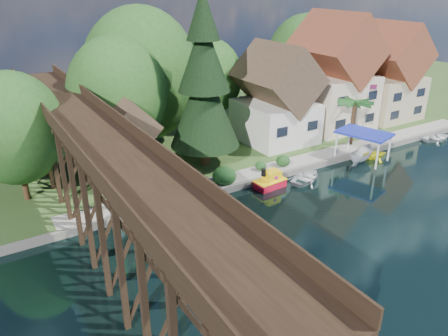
% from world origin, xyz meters
% --- Properties ---
extents(ground, '(140.00, 140.00, 0.00)m').
position_xyz_m(ground, '(0.00, 0.00, 0.00)').
color(ground, black).
rests_on(ground, ground).
extents(bank, '(140.00, 52.00, 0.50)m').
position_xyz_m(bank, '(0.00, 34.00, 0.25)').
color(bank, '#345321').
rests_on(bank, ground).
extents(seawall, '(60.00, 0.40, 0.62)m').
position_xyz_m(seawall, '(4.00, 8.00, 0.31)').
color(seawall, slate).
rests_on(seawall, ground).
extents(promenade, '(50.00, 2.60, 0.06)m').
position_xyz_m(promenade, '(6.00, 9.30, 0.53)').
color(promenade, gray).
rests_on(promenade, bank).
extents(trestle_bridge, '(4.12, 44.18, 9.30)m').
position_xyz_m(trestle_bridge, '(-16.00, 5.17, 5.35)').
color(trestle_bridge, black).
rests_on(trestle_bridge, ground).
extents(house_left, '(7.64, 8.64, 11.02)m').
position_xyz_m(house_left, '(7.00, 16.00, 5.14)').
color(house_left, silver).
rests_on(house_left, bank).
extents(house_center, '(8.65, 9.18, 13.89)m').
position_xyz_m(house_center, '(16.00, 16.50, 6.42)').
color(house_center, beige).
rests_on(house_center, bank).
extents(house_right, '(8.15, 8.64, 12.45)m').
position_xyz_m(house_right, '(25.00, 16.00, 5.78)').
color(house_right, tan).
rests_on(house_right, bank).
extents(shed, '(5.09, 5.40, 7.85)m').
position_xyz_m(shed, '(-11.00, 14.50, 3.83)').
color(shed, silver).
rests_on(shed, bank).
extents(bg_trees, '(49.90, 13.30, 10.57)m').
position_xyz_m(bg_trees, '(1.00, 21.25, 7.29)').
color(bg_trees, '#382314').
rests_on(bg_trees, bank).
extents(shrubs, '(15.76, 2.47, 1.70)m').
position_xyz_m(shrubs, '(-4.60, 9.26, 1.23)').
color(shrubs, '#153B17').
rests_on(shrubs, bank).
extents(conifer, '(6.81, 6.81, 16.77)m').
position_xyz_m(conifer, '(-3.30, 13.84, 8.58)').
color(conifer, '#382314').
rests_on(conifer, bank).
extents(palm_tree, '(3.93, 3.93, 5.39)m').
position_xyz_m(palm_tree, '(13.35, 10.18, 5.21)').
color(palm_tree, '#382314').
rests_on(palm_tree, bank).
extents(flagpole, '(0.91, 0.40, 6.18)m').
position_xyz_m(flagpole, '(17.12, 11.61, 4.29)').
color(flagpole, white).
rests_on(flagpole, bank).
extents(tugboat, '(3.07, 1.86, 2.13)m').
position_xyz_m(tugboat, '(-0.33, 6.89, 0.64)').
color(tugboat, red).
rests_on(tugboat, ground).
extents(boat_white_a, '(4.69, 3.99, 0.83)m').
position_xyz_m(boat_white_a, '(3.51, 6.28, 0.41)').
color(boat_white_a, silver).
rests_on(boat_white_a, ground).
extents(boat_canopy, '(4.87, 5.93, 3.30)m').
position_xyz_m(boat_canopy, '(11.41, 6.79, 1.42)').
color(boat_canopy, silver).
rests_on(boat_canopy, ground).
extents(boat_yellow, '(3.31, 3.08, 1.42)m').
position_xyz_m(boat_yellow, '(13.34, 6.66, 0.71)').
color(boat_yellow, yellow).
rests_on(boat_yellow, ground).
extents(boat_white_b, '(4.26, 3.35, 0.80)m').
position_xyz_m(boat_white_b, '(24.37, 6.85, 0.40)').
color(boat_white_b, white).
rests_on(boat_white_b, ground).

